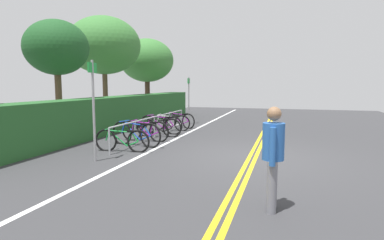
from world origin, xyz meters
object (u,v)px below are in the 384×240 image
Objects in this scene: bicycle_4 at (161,125)px; pedestrian at (273,152)px; bicycle_6 at (179,120)px; tree_far_right at (104,46)px; bicycle_3 at (159,127)px; tree_mid at (56,48)px; sign_post_far at (189,96)px; bicycle_0 at (122,140)px; bicycle_1 at (136,134)px; bicycle_2 at (145,131)px; tree_extra at (147,61)px; sign_post_near at (93,102)px; bicycle_5 at (169,123)px; bike_rack at (154,121)px.

pedestrian is at bearing -145.70° from bicycle_4.
bicycle_6 is 0.31× the size of tree_far_right.
pedestrian is (-5.78, -4.20, 0.55)m from bicycle_3.
tree_far_right is at bearing 56.58° from bicycle_4.
sign_post_far is at bearing -38.85° from tree_mid.
bicycle_1 is (0.87, 0.01, 0.05)m from bicycle_0.
bicycle_4 reaches higher than bicycle_2.
bicycle_4 is 4.68m from tree_mid.
pedestrian is 12.70m from tree_far_right.
tree_far_right is at bearing 43.74° from bicycle_2.
bicycle_4 is 1.81m from bicycle_6.
tree_far_right is (9.10, 8.39, 2.84)m from pedestrian.
tree_extra reaches higher than sign_post_far.
tree_far_right is (5.12, 4.18, 3.36)m from bicycle_1.
tree_extra is (8.63, 3.83, 2.96)m from bicycle_2.
bicycle_4 is 3.32m from sign_post_far.
tree_mid reaches higher than bicycle_1.
bicycle_1 is 10.65m from tree_extra.
sign_post_near reaches higher than bicycle_1.
bicycle_5 reaches higher than bicycle_0.
sign_post_far is (1.36, -0.01, 1.01)m from bicycle_6.
bicycle_3 is 0.73m from bicycle_4.
tree_mid is (-0.56, 3.56, 2.61)m from bike_rack.
bicycle_3 is (1.80, -0.01, -0.03)m from bicycle_1.
bicycle_6 is (2.58, -0.06, -0.24)m from bike_rack.
sign_post_near is (-6.36, 0.01, 1.14)m from bicycle_6.
tree_mid is at bearing 141.15° from sign_post_far.
bicycle_0 is at bearing -176.39° from bicycle_4.
bicycle_3 is (2.67, -0.00, 0.02)m from bicycle_0.
tree_far_right reaches higher than sign_post_far.
sign_post_far is 4.79m from tree_far_right.
tree_far_right is at bearing 39.19° from bicycle_1.
bicycle_2 is 0.68× the size of sign_post_near.
bicycle_0 is 1.03× the size of bicycle_6.
bicycle_0 is at bearing -179.24° from bicycle_1.
tree_far_right is at bearing 66.12° from bicycle_5.
bicycle_3 is at bearing -80.22° from tree_mid.
bicycle_2 is at bearing 179.80° from sign_post_far.
tree_extra is at bearing 1.55° from tree_mid.
bicycle_1 reaches higher than bicycle_0.
bike_rack is 3.79× the size of bicycle_0.
bicycle_5 is at bearing -2.12° from bicycle_4.
sign_post_near is (1.92, 4.29, 0.58)m from pedestrian.
bike_rack is 3.40× the size of bicycle_4.
sign_post_near is (-5.41, -0.10, 1.14)m from bicycle_5.
bicycle_6 is (1.81, -0.14, -0.02)m from bicycle_4.
pedestrian is at bearing -126.48° from bicycle_0.
bicycle_4 is 4.69m from sign_post_near.
bicycle_4 reaches higher than bicycle_5.
bicycle_5 is 1.10× the size of pedestrian.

